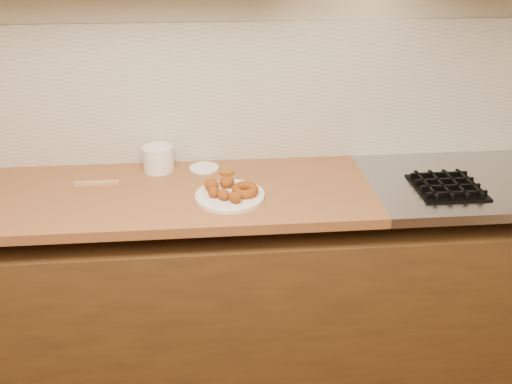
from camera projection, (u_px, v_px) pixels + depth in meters
wall_back at (241, 58)px, 2.26m from camera, size 4.00×0.02×2.70m
base_cabinet at (248, 290)px, 2.41m from camera, size 3.60×0.60×0.77m
butcher_block at (83, 198)px, 2.14m from camera, size 2.30×0.62×0.04m
backsplash at (241, 94)px, 2.32m from camera, size 3.60×0.02×0.60m
donut_plate at (230, 196)px, 2.10m from camera, size 0.27×0.27×0.02m
ring_donut at (245, 190)px, 2.08m from camera, size 0.13×0.13×0.05m
fried_dough_chunks at (222, 189)px, 2.09m from camera, size 0.15×0.21×0.05m
plastic_tub at (158, 159)px, 2.31m from camera, size 0.17×0.17×0.11m
tub_lid at (204, 168)px, 2.34m from camera, size 0.15×0.15×0.01m
brass_jar_lid at (227, 172)px, 2.30m from camera, size 0.08×0.08×0.01m
wooden_utensil at (97, 183)px, 2.20m from camera, size 0.18×0.02×0.01m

